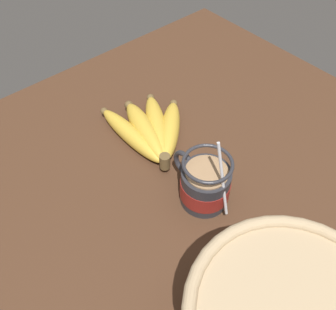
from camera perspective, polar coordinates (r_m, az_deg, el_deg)
table at (r=69.79cm, az=4.96°, el=-5.56°), size 94.26×94.26×3.13cm
coffee_mug at (r=63.81cm, az=5.60°, el=-4.48°), size 13.45×8.57×15.70cm
banana_bunch at (r=75.14cm, az=-2.68°, el=3.80°), size 21.47×15.64×4.30cm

